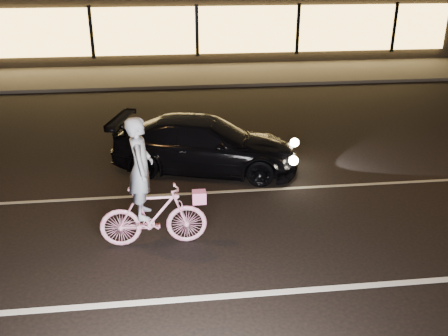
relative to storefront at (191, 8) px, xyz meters
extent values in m
plane|color=black|center=(0.00, -18.97, -2.15)|extent=(90.00, 90.00, 0.00)
cube|color=silver|center=(0.00, -20.47, -2.14)|extent=(60.00, 0.12, 0.01)
cube|color=gray|center=(0.00, -16.97, -2.14)|extent=(60.00, 0.10, 0.01)
cube|color=#383533|center=(0.00, -5.97, -2.09)|extent=(30.00, 4.00, 0.12)
cube|color=black|center=(0.00, 0.03, -0.15)|extent=(25.00, 8.00, 4.00)
cube|color=#FFC159|center=(0.00, -4.07, -0.55)|extent=(23.00, 0.15, 2.00)
cube|color=black|center=(-4.50, -4.15, -0.55)|extent=(0.15, 0.08, 2.20)
cube|color=black|center=(0.00, -4.15, -0.55)|extent=(0.15, 0.08, 2.20)
cube|color=black|center=(4.50, -4.15, -0.55)|extent=(0.15, 0.08, 2.20)
cube|color=black|center=(9.00, -4.15, -0.55)|extent=(0.15, 0.08, 2.20)
imported|color=#DC2F82|center=(-1.79, -18.87, -1.60)|extent=(1.83, 0.52, 1.10)
imported|color=silver|center=(-1.95, -18.87, -0.71)|extent=(0.41, 0.63, 1.73)
cube|color=#E35296|center=(-1.00, -18.87, -1.29)|extent=(0.23, 0.19, 0.21)
imported|color=black|center=(-0.63, -15.69, -1.53)|extent=(4.57, 2.80, 1.24)
sphere|color=#FFF2BF|center=(1.48, -15.68, -1.58)|extent=(0.21, 0.21, 0.21)
sphere|color=#FFF2BF|center=(1.18, -16.78, -1.58)|extent=(0.21, 0.21, 0.21)
camera|label=1|loc=(-1.49, -26.42, 2.47)|focal=40.00mm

